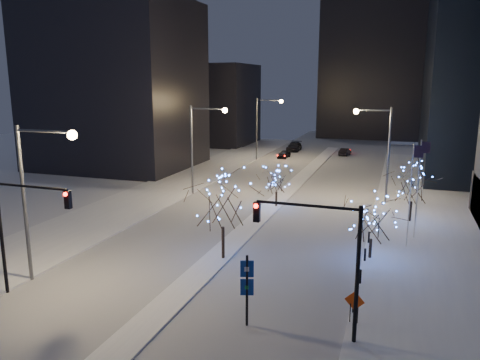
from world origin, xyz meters
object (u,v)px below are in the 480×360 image
at_px(traffic_signal_east, 325,248).
at_px(car_far, 294,147).
at_px(street_lamp_w_far, 263,120).
at_px(holiday_tree_median_near, 223,201).
at_px(street_lamp_w_mid, 200,138).
at_px(car_mid, 345,152).
at_px(traffic_signal_west, 20,220).
at_px(holiday_tree_plaza_near, 372,219).
at_px(car_near, 284,154).
at_px(holiday_tree_plaza_far, 412,185).
at_px(holiday_tree_median_far, 277,181).
at_px(street_lamp_w_near, 36,183).
at_px(street_lamp_east, 380,142).
at_px(construction_sign, 354,304).
at_px(wayfinding_sign, 247,283).

height_order(traffic_signal_east, car_far, traffic_signal_east).
distance_m(street_lamp_w_far, holiday_tree_median_near, 43.80).
xyz_separation_m(street_lamp_w_mid, car_mid, (12.10, 34.75, -5.87)).
distance_m(traffic_signal_east, car_far, 65.16).
height_order(street_lamp_w_far, traffic_signal_west, street_lamp_w_far).
relative_size(car_far, holiday_tree_plaza_near, 1.04).
bearing_deg(car_near, car_mid, 37.41).
bearing_deg(street_lamp_w_mid, holiday_tree_plaza_far, -9.39).
bearing_deg(holiday_tree_median_far, street_lamp_w_far, 108.90).
relative_size(street_lamp_w_near, car_far, 1.82).
height_order(street_lamp_east, holiday_tree_median_near, street_lamp_east).
bearing_deg(construction_sign, street_lamp_w_far, 121.14).
height_order(traffic_signal_west, wayfinding_sign, traffic_signal_west).
xyz_separation_m(street_lamp_w_far, holiday_tree_median_far, (9.44, -27.57, -3.71)).
height_order(car_mid, construction_sign, construction_sign).
xyz_separation_m(car_near, holiday_tree_median_near, (6.70, -46.08, 3.68)).
relative_size(street_lamp_east, construction_sign, 5.66).
bearing_deg(car_near, holiday_tree_plaza_far, -55.52).
bearing_deg(car_near, street_lamp_w_mid, -92.40).
xyz_separation_m(holiday_tree_median_far, holiday_tree_plaza_far, (12.84, -1.12, 0.74)).
xyz_separation_m(holiday_tree_plaza_near, holiday_tree_plaza_far, (2.84, 10.54, 0.49)).
bearing_deg(holiday_tree_median_near, traffic_signal_west, -133.90).
height_order(car_far, wayfinding_sign, wayfinding_sign).
xyz_separation_m(street_lamp_w_near, construction_sign, (19.24, 0.87, -5.29)).
relative_size(traffic_signal_west, construction_sign, 3.96).
xyz_separation_m(street_lamp_w_mid, holiday_tree_plaza_far, (22.28, -3.68, -2.97)).
bearing_deg(car_near, street_lamp_east, -54.19).
bearing_deg(street_lamp_w_mid, street_lamp_w_near, -90.00).
bearing_deg(holiday_tree_median_near, street_lamp_east, 65.17).
relative_size(holiday_tree_median_far, holiday_tree_plaza_near, 0.77).
relative_size(car_near, construction_sign, 2.16).
relative_size(holiday_tree_median_near, holiday_tree_plaza_far, 1.22).
bearing_deg(street_lamp_w_far, construction_sign, -68.62).
xyz_separation_m(car_near, holiday_tree_plaza_near, (16.70, -42.59, 2.39)).
height_order(holiday_tree_median_far, holiday_tree_plaza_near, holiday_tree_plaza_near).
height_order(street_lamp_w_mid, holiday_tree_median_far, street_lamp_w_mid).
height_order(street_lamp_w_far, car_far, street_lamp_w_far).
bearing_deg(street_lamp_east, holiday_tree_plaza_far, -64.01).
distance_m(street_lamp_w_near, construction_sign, 19.97).
relative_size(holiday_tree_plaza_near, construction_sign, 2.99).
distance_m(car_near, holiday_tree_median_far, 31.73).
height_order(street_lamp_east, car_far, street_lamp_east).
height_order(street_lamp_east, holiday_tree_plaza_near, street_lamp_east).
relative_size(street_lamp_w_far, wayfinding_sign, 2.56).
relative_size(car_mid, construction_sign, 2.16).
distance_m(street_lamp_w_mid, car_far, 37.72).
bearing_deg(car_near, street_lamp_w_far, -126.00).
xyz_separation_m(street_lamp_east, traffic_signal_east, (-1.14, -29.00, -1.69)).
height_order(car_near, holiday_tree_plaza_far, holiday_tree_plaza_far).
bearing_deg(traffic_signal_east, street_lamp_w_near, 176.79).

